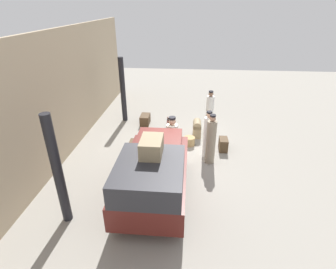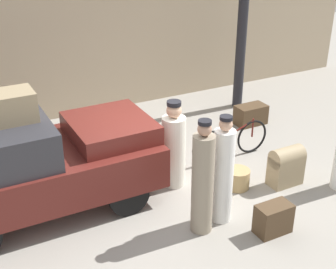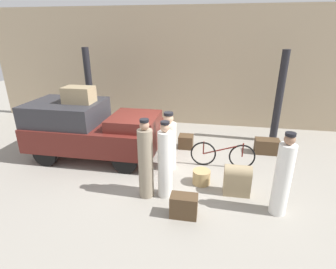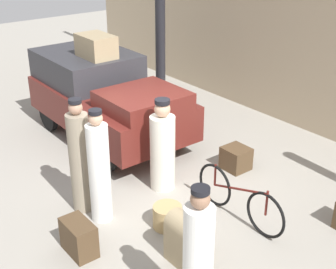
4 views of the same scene
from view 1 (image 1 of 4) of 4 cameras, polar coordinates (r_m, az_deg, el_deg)
ground_plane at (r=9.84m, az=1.07°, el=-5.51°), size 30.00×30.00×0.00m
station_building_facade at (r=9.96m, az=-23.11°, el=7.04°), size 16.00×0.15×4.50m
canopy_pillar_left at (r=7.05m, az=-22.90°, el=-7.44°), size 0.25×0.25×3.08m
canopy_pillar_right at (r=12.78m, az=-9.80°, el=9.49°), size 0.25×0.25×3.08m
truck at (r=7.55m, az=-3.14°, el=-8.27°), size 3.80×1.86×1.68m
bicycle at (r=11.18m, az=-0.29°, el=0.88°), size 1.79×0.04×0.77m
wicker_basket at (r=10.77m, az=4.68°, el=-1.44°), size 0.44×0.44×0.36m
porter_with_bicycle at (r=9.39m, az=9.32°, el=-1.41°), size 0.34×0.34×1.88m
porter_standing_middle at (r=12.03m, az=9.04°, el=4.91°), size 0.34×0.34×1.81m
porter_carrying_trunk at (r=9.68m, az=0.88°, el=-1.07°), size 0.43×0.43×1.63m
conductor_in_dark_uniform at (r=9.78m, az=8.65°, el=-0.35°), size 0.33×0.33×1.83m
trunk_barrel_dark at (r=11.43m, az=6.33°, el=1.43°), size 0.61×0.35×0.74m
trunk_umber_medium at (r=10.40m, az=-7.10°, el=-2.44°), size 0.46×0.44×0.43m
suitcase_tan_flat at (r=12.65m, az=-5.00°, el=3.26°), size 0.72×0.42×0.46m
trunk_large_brown at (r=10.58m, az=11.94°, el=-2.11°), size 0.56×0.33×0.49m
trunk_on_truck_roof at (r=6.83m, az=-3.61°, el=-2.65°), size 0.83×0.56×0.46m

